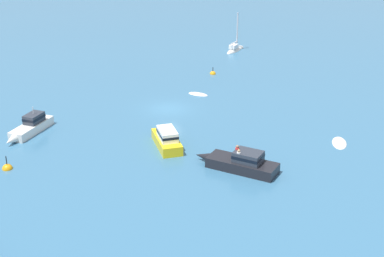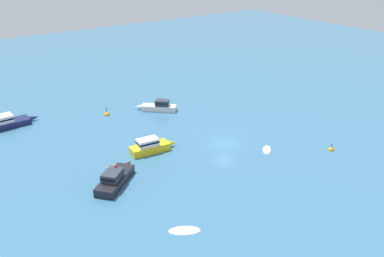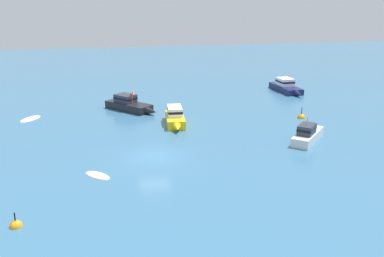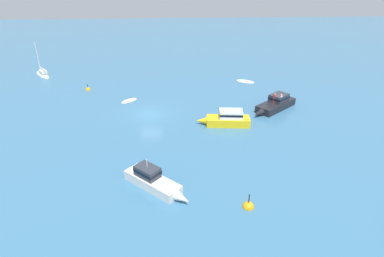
# 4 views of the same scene
# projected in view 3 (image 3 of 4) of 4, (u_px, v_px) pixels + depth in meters

# --- Properties ---
(ground_plane) EXTENTS (160.00, 160.00, 0.00)m
(ground_plane) POSITION_uv_depth(u_px,v_px,m) (154.00, 156.00, 34.97)
(ground_plane) COLOR teal
(motor_cruiser) EXTENTS (2.26, 6.01, 1.78)m
(motor_cruiser) POSITION_uv_depth(u_px,v_px,m) (175.00, 117.00, 43.56)
(motor_cruiser) COLOR yellow
(motor_cruiser) RESTS_ON ground
(motor_cruiser_1) EXTENTS (5.76, 6.49, 2.15)m
(motor_cruiser_1) POSITION_uv_depth(u_px,v_px,m) (129.00, 104.00, 48.99)
(motor_cruiser_1) COLOR black
(motor_cruiser_1) RESTS_ON ground
(tender) EXTENTS (2.33, 2.41, 0.38)m
(tender) POSITION_uv_depth(u_px,v_px,m) (97.00, 176.00, 31.21)
(tender) COLOR silver
(tender) RESTS_ON ground
(tender_1) EXTENTS (2.61, 3.12, 0.34)m
(tender_1) POSITION_uv_depth(u_px,v_px,m) (30.00, 119.00, 45.65)
(tender_1) COLOR silver
(tender_1) RESTS_ON ground
(motor_cruiser_2) EXTENTS (5.21, 5.48, 2.37)m
(motor_cruiser_2) POSITION_uv_depth(u_px,v_px,m) (308.00, 134.00, 38.70)
(motor_cruiser_2) COLOR silver
(motor_cruiser_2) RESTS_ON ground
(motor_cruiser_3) EXTENTS (2.57, 7.59, 2.45)m
(motor_cruiser_3) POSITION_uv_depth(u_px,v_px,m) (286.00, 87.00, 58.71)
(motor_cruiser_3) COLOR #191E4C
(motor_cruiser_3) RESTS_ON ground
(channel_buoy) EXTENTS (0.87, 0.87, 1.59)m
(channel_buoy) POSITION_uv_depth(u_px,v_px,m) (301.00, 118.00, 46.05)
(channel_buoy) COLOR orange
(channel_buoy) RESTS_ON ground
(mooring_buoy) EXTENTS (0.75, 0.75, 1.24)m
(mooring_buoy) POSITION_uv_depth(u_px,v_px,m) (16.00, 226.00, 24.33)
(mooring_buoy) COLOR orange
(mooring_buoy) RESTS_ON ground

